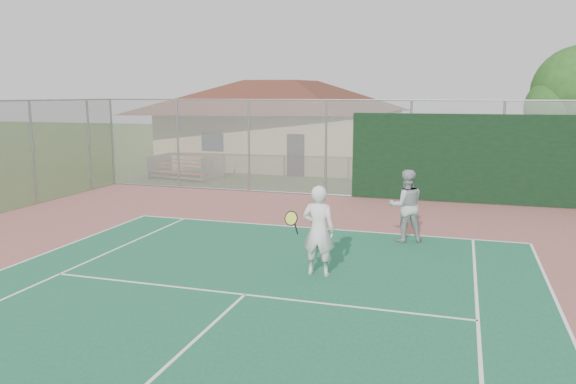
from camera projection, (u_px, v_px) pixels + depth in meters
The scene contains 6 objects.
back_fence at pixel (413, 153), 19.48m from camera, with size 20.08×0.11×3.53m.
side_fence_left at pixel (33, 153), 18.78m from camera, with size 0.08×9.00×3.50m.
clubhouse at pixel (282, 114), 29.24m from camera, with size 12.21×8.22×5.23m.
bleachers at pixel (185, 166), 24.84m from camera, with size 2.97×2.02×1.02m.
player_white_front at pixel (318, 231), 11.43m from camera, with size 1.02×0.67×1.87m.
player_grey_back at pixel (406, 207), 14.09m from camera, with size 1.07×0.95×1.83m.
Camera 1 is at (3.71, -2.86, 3.69)m, focal length 35.00 mm.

